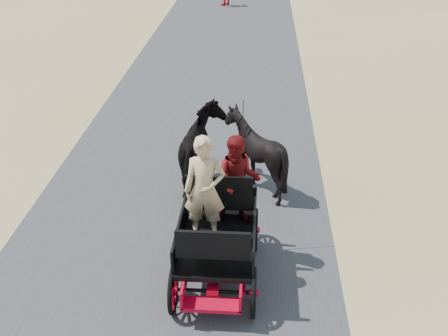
{
  "coord_description": "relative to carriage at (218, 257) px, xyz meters",
  "views": [
    {
      "loc": [
        1.56,
        -8.77,
        6.04
      ],
      "look_at": [
        0.94,
        0.36,
        1.2
      ],
      "focal_mm": 45.0,
      "sensor_mm": 36.0,
      "label": 1
    }
  ],
  "objects": [
    {
      "name": "ground",
      "position": [
        -0.94,
        1.24,
        -0.36
      ],
      "size": [
        140.0,
        140.0,
        0.0
      ],
      "primitive_type": "plane",
      "color": "tan"
    },
    {
      "name": "road",
      "position": [
        -0.94,
        1.24,
        -0.35
      ],
      "size": [
        6.0,
        140.0,
        0.01
      ],
      "primitive_type": "cube",
      "color": "#38383A",
      "rests_on": "ground"
    },
    {
      "name": "carriage",
      "position": [
        0.0,
        0.0,
        0.0
      ],
      "size": [
        1.3,
        2.4,
        0.72
      ],
      "primitive_type": null,
      "color": "black",
      "rests_on": "ground"
    },
    {
      "name": "horse_left",
      "position": [
        -0.55,
        3.0,
        0.49
      ],
      "size": [
        0.91,
        2.01,
        1.7
      ],
      "primitive_type": "imported",
      "rotation": [
        0.0,
        0.0,
        3.14
      ],
      "color": "black",
      "rests_on": "ground"
    },
    {
      "name": "horse_right",
      "position": [
        0.55,
        3.0,
        0.49
      ],
      "size": [
        1.37,
        1.54,
        1.7
      ],
      "primitive_type": "imported",
      "rotation": [
        0.0,
        0.0,
        3.14
      ],
      "color": "black",
      "rests_on": "ground"
    },
    {
      "name": "driver_man",
      "position": [
        -0.2,
        0.05,
        1.26
      ],
      "size": [
        0.66,
        0.43,
        1.8
      ],
      "primitive_type": "imported",
      "color": "tan",
      "rests_on": "carriage"
    },
    {
      "name": "passenger_woman",
      "position": [
        0.3,
        0.6,
        1.15
      ],
      "size": [
        0.77,
        0.6,
        1.58
      ],
      "primitive_type": "imported",
      "color": "#660C0F",
      "rests_on": "carriage"
    }
  ]
}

